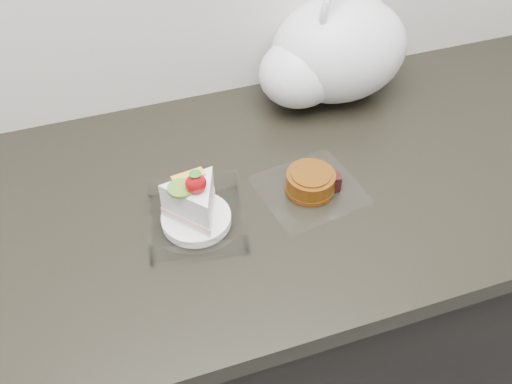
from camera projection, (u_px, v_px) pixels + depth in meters
counter at (224, 332)px, 1.33m from camera, size 2.04×0.64×0.90m
cake_tray at (195, 210)px, 0.94m from camera, size 0.18×0.18×0.13m
mooncake_wrap at (311, 183)px, 1.01m from camera, size 0.20×0.19×0.04m
plastic_bag at (331, 53)px, 1.16m from camera, size 0.38×0.32×0.26m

